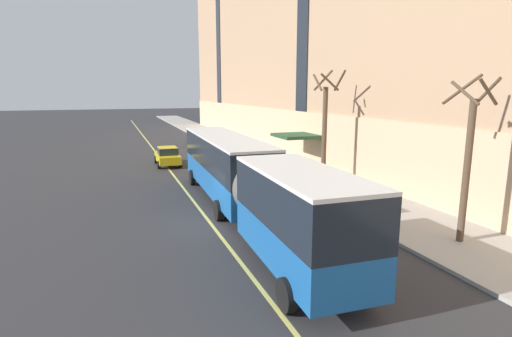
{
  "coord_description": "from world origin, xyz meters",
  "views": [
    {
      "loc": [
        -4.2,
        -17.56,
        6.11
      ],
      "look_at": [
        3.37,
        3.3,
        1.8
      ],
      "focal_mm": 28.0,
      "sensor_mm": 36.0,
      "label": 1
    }
  ],
  "objects_px": {
    "parked_car_champagne_1": "(200,138)",
    "street_tree_far_uptown": "(325,126)",
    "parked_car_silver_2": "(295,189)",
    "city_bus": "(244,176)",
    "taxi_cab": "(168,156)",
    "parked_car_green_0": "(224,151)",
    "street_tree_mid_block": "(468,158)"
  },
  "relations": [
    {
      "from": "city_bus",
      "to": "street_tree_far_uptown",
      "type": "xyz_separation_m",
      "value": [
        7.21,
        5.05,
        1.79
      ]
    },
    {
      "from": "city_bus",
      "to": "parked_car_silver_2",
      "type": "height_order",
      "value": "city_bus"
    },
    {
      "from": "city_bus",
      "to": "parked_car_champagne_1",
      "type": "distance_m",
      "value": 27.7
    },
    {
      "from": "parked_car_champagne_1",
      "to": "street_tree_mid_block",
      "type": "relative_size",
      "value": 0.7
    },
    {
      "from": "parked_car_champagne_1",
      "to": "parked_car_silver_2",
      "type": "distance_m",
      "value": 25.66
    },
    {
      "from": "parked_car_green_0",
      "to": "parked_car_silver_2",
      "type": "height_order",
      "value": "same"
    },
    {
      "from": "city_bus",
      "to": "parked_car_silver_2",
      "type": "distance_m",
      "value": 4.17
    },
    {
      "from": "taxi_cab",
      "to": "street_tree_far_uptown",
      "type": "xyz_separation_m",
      "value": [
        8.74,
        -10.69,
        3.12
      ]
    },
    {
      "from": "parked_car_silver_2",
      "to": "street_tree_mid_block",
      "type": "bearing_deg",
      "value": -65.16
    },
    {
      "from": "street_tree_mid_block",
      "to": "parked_car_silver_2",
      "type": "bearing_deg",
      "value": 114.84
    },
    {
      "from": "parked_car_champagne_1",
      "to": "parked_car_silver_2",
      "type": "relative_size",
      "value": 1.07
    },
    {
      "from": "parked_car_green_0",
      "to": "street_tree_far_uptown",
      "type": "xyz_separation_m",
      "value": [
        3.58,
        -11.81,
        3.11
      ]
    },
    {
      "from": "parked_car_champagne_1",
      "to": "street_tree_far_uptown",
      "type": "xyz_separation_m",
      "value": [
        3.53,
        -22.37,
        3.11
      ]
    },
    {
      "from": "parked_car_champagne_1",
      "to": "street_tree_far_uptown",
      "type": "relative_size",
      "value": 0.63
    },
    {
      "from": "city_bus",
      "to": "parked_car_champagne_1",
      "type": "relative_size",
      "value": 4.26
    },
    {
      "from": "parked_car_silver_2",
      "to": "city_bus",
      "type": "bearing_deg",
      "value": -153.53
    },
    {
      "from": "parked_car_champagne_1",
      "to": "taxi_cab",
      "type": "xyz_separation_m",
      "value": [
        -5.21,
        -11.69,
        -0.0
      ]
    },
    {
      "from": "parked_car_silver_2",
      "to": "street_tree_mid_block",
      "type": "distance_m",
      "value": 9.12
    },
    {
      "from": "parked_car_champagne_1",
      "to": "parked_car_silver_2",
      "type": "xyz_separation_m",
      "value": [
        -0.14,
        -25.66,
        -0.0
      ]
    },
    {
      "from": "city_bus",
      "to": "street_tree_mid_block",
      "type": "relative_size",
      "value": 2.97
    },
    {
      "from": "city_bus",
      "to": "taxi_cab",
      "type": "distance_m",
      "value": 15.86
    },
    {
      "from": "city_bus",
      "to": "parked_car_green_0",
      "type": "relative_size",
      "value": 4.45
    },
    {
      "from": "parked_car_green_0",
      "to": "parked_car_silver_2",
      "type": "relative_size",
      "value": 1.03
    },
    {
      "from": "parked_car_silver_2",
      "to": "taxi_cab",
      "type": "height_order",
      "value": "same"
    },
    {
      "from": "parked_car_green_0",
      "to": "street_tree_mid_block",
      "type": "xyz_separation_m",
      "value": [
        3.56,
        -22.97,
        2.77
      ]
    },
    {
      "from": "street_tree_far_uptown",
      "to": "parked_car_champagne_1",
      "type": "bearing_deg",
      "value": 98.97
    },
    {
      "from": "street_tree_mid_block",
      "to": "taxi_cab",
      "type": "bearing_deg",
      "value": 111.76
    },
    {
      "from": "parked_car_champagne_1",
      "to": "taxi_cab",
      "type": "relative_size",
      "value": 1.09
    },
    {
      "from": "city_bus",
      "to": "street_tree_mid_block",
      "type": "distance_m",
      "value": 9.55
    },
    {
      "from": "parked_car_silver_2",
      "to": "street_tree_far_uptown",
      "type": "bearing_deg",
      "value": 41.85
    },
    {
      "from": "city_bus",
      "to": "street_tree_far_uptown",
      "type": "height_order",
      "value": "street_tree_far_uptown"
    },
    {
      "from": "city_bus",
      "to": "parked_car_green_0",
      "type": "xyz_separation_m",
      "value": [
        3.63,
        16.85,
        -1.33
      ]
    }
  ]
}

